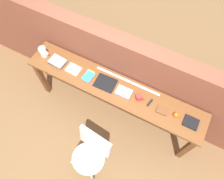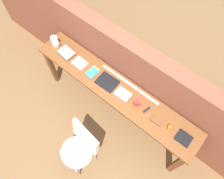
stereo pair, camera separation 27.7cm
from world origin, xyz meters
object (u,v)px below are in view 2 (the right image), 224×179
Objects in this scene: mug at (137,102)px; leather_journal_brown at (157,120)px; book_stack_leftmost at (66,53)px; pitcher_white at (55,41)px; sports_ball_small at (170,127)px; magazine_cycling at (80,63)px; book_open_centre at (107,82)px; multitool_folded at (147,110)px; pamphlet_pile_colourful at (93,72)px; chair_white_moulded at (80,147)px; book_repair_rightmost at (184,138)px.

leather_journal_brown is (0.32, -0.02, -0.03)m from mug.
book_stack_leftmost is 1.23m from mug.
pitcher_white reaches higher than sports_ball_small.
book_stack_leftmost is at bearing -176.39° from magazine_cycling.
leather_journal_brown is at bearing -0.06° from book_stack_leftmost.
book_open_centre is (0.49, 0.01, 0.00)m from magazine_cycling.
book_stack_leftmost is 0.26m from magazine_cycling.
multitool_folded is (0.63, 0.01, -0.00)m from book_open_centre.
mug reaches higher than pamphlet_pile_colourful.
pitcher_white reaches higher than chair_white_moulded.
chair_white_moulded is 8.10× the size of mug.
pitcher_white is at bearing 179.42° from book_repair_rightmost.
pamphlet_pile_colourful is 0.74m from mug.
mug is 0.69m from book_repair_rightmost.
sports_ball_small is at bearing 0.26° from pamphlet_pile_colourful.
pitcher_white reaches higher than book_repair_rightmost.
book_open_centre is at bearing -0.26° from pitcher_white.
multitool_folded is 0.18m from leather_journal_brown.
pamphlet_pile_colourful is at bearing -178.91° from multitool_folded.
magazine_cycling is at bearing 131.20° from chair_white_moulded.
book_stack_leftmost is at bearing -178.84° from multitool_folded.
leather_journal_brown is at bearing -2.80° from mug.
book_open_centre is at bearing 179.56° from mug.
magazine_cycling is 0.49m from book_open_centre.
magazine_cycling is at bearing -178.94° from multitool_folded.
book_open_centre is 0.80m from leather_journal_brown.
book_repair_rightmost is (0.54, -0.01, 0.01)m from multitool_folded.
chair_white_moulded is 4.67× the size of magazine_cycling.
chair_white_moulded and pamphlet_pile_colourful have the same top height.
book_open_centre is (0.75, 0.02, -0.02)m from book_stack_leftmost.
book_open_centre reaches higher than magazine_cycling.
mug is (1.47, -0.01, -0.03)m from pitcher_white.
sports_ball_small is at bearing 0.27° from mug.
magazine_cycling is 1.47m from sports_ball_small.
book_stack_leftmost reaches higher than leather_journal_brown.
pitcher_white reaches higher than book_open_centre.
pitcher_white is 0.67× the size of book_open_centre.
book_stack_leftmost is at bearing -179.45° from sports_ball_small.
pitcher_white reaches higher than pamphlet_pile_colourful.
pamphlet_pile_colourful is 1.06m from leather_journal_brown.
sports_ball_small is (0.17, 0.02, 0.02)m from leather_journal_brown.
leather_journal_brown reaches higher than magazine_cycling.
pitcher_white is 0.99m from book_open_centre.
book_repair_rightmost is at bearing 40.65° from chair_white_moulded.
pitcher_white is 0.96× the size of pamphlet_pile_colourful.
multitool_folded is at bearing -1.35° from book_open_centre.
book_stack_leftmost reaches higher than book_repair_rightmost.
sports_ball_small reaches higher than magazine_cycling.
pamphlet_pile_colourful is 1.23m from sports_ball_small.
book_open_centre is 0.63m from multitool_folded.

